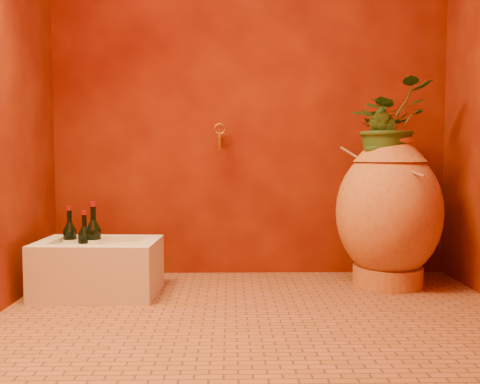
{
  "coord_description": "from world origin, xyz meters",
  "views": [
    {
      "loc": [
        -0.13,
        -2.43,
        0.77
      ],
      "look_at": [
        -0.08,
        0.35,
        0.57
      ],
      "focal_mm": 40.0,
      "sensor_mm": 36.0,
      "label": 1
    }
  ],
  "objects_px": {
    "stone_basin": "(99,269)",
    "wine_bottle_a": "(94,242)",
    "amphora": "(389,212)",
    "wine_bottle_c": "(70,242)",
    "wall_tap": "(220,136)",
    "wine_bottle_b": "(85,246)"
  },
  "relations": [
    {
      "from": "wine_bottle_a",
      "to": "wine_bottle_c",
      "type": "xyz_separation_m",
      "value": [
        -0.15,
        0.08,
        -0.01
      ]
    },
    {
      "from": "stone_basin",
      "to": "wine_bottle_b",
      "type": "distance_m",
      "value": 0.15
    },
    {
      "from": "stone_basin",
      "to": "wine_bottle_c",
      "type": "distance_m",
      "value": 0.24
    },
    {
      "from": "amphora",
      "to": "wall_tap",
      "type": "distance_m",
      "value": 1.12
    },
    {
      "from": "amphora",
      "to": "wine_bottle_c",
      "type": "relative_size",
      "value": 2.78
    },
    {
      "from": "wall_tap",
      "to": "wine_bottle_c",
      "type": "bearing_deg",
      "value": -156.88
    },
    {
      "from": "wine_bottle_c",
      "to": "wall_tap",
      "type": "relative_size",
      "value": 1.85
    },
    {
      "from": "wine_bottle_b",
      "to": "wine_bottle_c",
      "type": "bearing_deg",
      "value": 139.39
    },
    {
      "from": "wine_bottle_c",
      "to": "wall_tap",
      "type": "height_order",
      "value": "wall_tap"
    },
    {
      "from": "wine_bottle_a",
      "to": "wall_tap",
      "type": "bearing_deg",
      "value": 32.65
    },
    {
      "from": "wine_bottle_b",
      "to": "wine_bottle_a",
      "type": "bearing_deg",
      "value": 13.69
    },
    {
      "from": "stone_basin",
      "to": "wine_bottle_c",
      "type": "xyz_separation_m",
      "value": [
        -0.18,
        0.09,
        0.13
      ]
    },
    {
      "from": "wine_bottle_c",
      "to": "wall_tap",
      "type": "xyz_separation_m",
      "value": [
        0.84,
        0.36,
        0.61
      ]
    },
    {
      "from": "wine_bottle_a",
      "to": "wine_bottle_c",
      "type": "height_order",
      "value": "wine_bottle_a"
    },
    {
      "from": "wall_tap",
      "to": "amphora",
      "type": "bearing_deg",
      "value": -14.92
    },
    {
      "from": "stone_basin",
      "to": "wine_bottle_b",
      "type": "relative_size",
      "value": 2.22
    },
    {
      "from": "wine_bottle_a",
      "to": "wall_tap",
      "type": "relative_size",
      "value": 2.03
    },
    {
      "from": "stone_basin",
      "to": "wall_tap",
      "type": "distance_m",
      "value": 1.09
    },
    {
      "from": "wine_bottle_a",
      "to": "amphora",
      "type": "bearing_deg",
      "value": 5.93
    },
    {
      "from": "wine_bottle_c",
      "to": "wine_bottle_a",
      "type": "bearing_deg",
      "value": -27.81
    },
    {
      "from": "wine_bottle_a",
      "to": "wine_bottle_c",
      "type": "distance_m",
      "value": 0.17
    },
    {
      "from": "stone_basin",
      "to": "wine_bottle_a",
      "type": "xyz_separation_m",
      "value": [
        -0.03,
        0.01,
        0.15
      ]
    }
  ]
}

